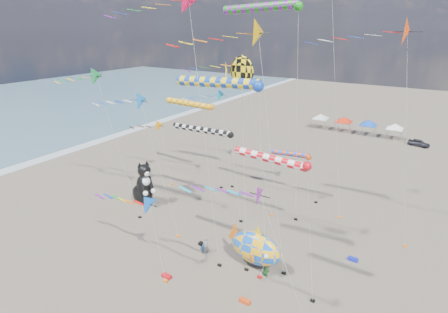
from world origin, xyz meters
TOP-DOWN VIEW (x-y plane):
  - delta_kite_0 at (-16.77, 10.60)m, footprint 10.86×2.03m
  - delta_kite_1 at (6.31, 4.61)m, footprint 10.17×1.64m
  - delta_kite_2 at (2.62, 10.43)m, footprint 11.89×2.39m
  - delta_kite_4 at (-10.14, 23.74)m, footprint 8.52×1.85m
  - delta_kite_5 at (-18.52, 19.75)m, footprint 9.04×1.85m
  - delta_kite_6 at (-3.77, 19.40)m, footprint 12.03×2.20m
  - delta_kite_7 at (-10.79, 9.93)m, footprint 11.70×2.03m
  - delta_kite_8 at (12.01, 21.13)m, footprint 11.67×2.57m
  - delta_kite_9 at (-2.60, 8.22)m, footprint 11.70×2.44m
  - delta_kite_10 at (-5.01, 3.81)m, footprint 9.15×1.98m
  - windsock_0 at (1.06, 25.48)m, footprint 6.67×0.71m
  - windsock_1 at (-1.08, 20.08)m, footprint 9.93×0.96m
  - windsock_2 at (0.35, 9.81)m, footprint 9.32×0.92m
  - windsock_3 at (-12.94, 22.65)m, footprint 9.34×0.84m
  - windsock_4 at (-6.19, 16.24)m, footprint 9.47×0.74m
  - windsock_5 at (5.98, 8.51)m, footprint 7.63×0.71m
  - angelfish_kite at (1.32, 11.02)m, footprint 3.74×3.02m
  - cat_inflatable at (-14.27, 13.94)m, footprint 4.79×3.43m
  - fish_inflatable at (3.97, 9.78)m, footprint 6.67×3.33m
  - person_adult at (-1.27, 9.25)m, footprint 0.75×0.67m
  - child_green at (5.49, 9.12)m, footprint 0.64×0.60m
  - child_blue at (-1.47, 9.03)m, footprint 0.51×0.59m
  - kite_bag_0 at (-2.23, 10.06)m, footprint 0.90×0.44m
  - kite_bag_1 at (-2.13, 4.28)m, footprint 0.90×0.44m
  - kite_bag_2 at (11.59, 15.87)m, footprint 0.90×0.44m
  - kite_bag_3 at (5.38, 5.40)m, footprint 0.90×0.44m
  - tent_row at (1.50, 60.00)m, footprint 19.20×4.20m
  - parked_car at (13.72, 58.00)m, footprint 4.07×2.34m

SIDE VIEW (x-z plane):
  - kite_bag_0 at x=-2.23m, z-range 0.00..0.30m
  - kite_bag_1 at x=-2.13m, z-range 0.00..0.30m
  - kite_bag_2 at x=11.59m, z-range 0.00..0.30m
  - kite_bag_3 at x=5.38m, z-range 0.00..0.30m
  - child_blue at x=-1.47m, z-range 0.00..0.95m
  - child_green at x=5.49m, z-range 0.00..1.05m
  - parked_car at x=13.72m, z-range 0.00..1.30m
  - person_adult at x=-1.27m, z-range 0.00..1.72m
  - fish_inflatable at x=3.97m, z-range -0.16..4.56m
  - cat_inflatable at x=-14.27m, z-range 0.00..5.84m
  - tent_row at x=1.50m, z-range 1.25..5.05m
  - windsock_0 at x=1.06m, z-range 2.78..9.14m
  - delta_kite_10 at x=-5.01m, z-range 2.75..10.90m
  - delta_kite_5 at x=-18.52m, z-range 3.27..12.35m
  - windsock_4 at x=-6.19m, z-range 4.95..15.68m
  - delta_kite_1 at x=6.31m, z-range 4.79..16.87m
  - windsock_3 at x=-12.94m, z-range 5.47..17.35m
  - windsock_5 at x=5.98m, z-range 5.66..17.85m
  - delta_kite_4 at x=-10.14m, z-range 5.50..19.07m
  - delta_kite_7 at x=-10.79m, z-range 6.25..21.47m
  - delta_kite_0 at x=-16.77m, z-range 7.43..24.99m
  - windsock_2 at x=0.35m, z-range 8.23..25.73m
  - delta_kite_6 at x=-3.77m, z-range 8.03..26.92m
  - angelfish_kite at x=1.32m, z-range 8.12..27.30m
  - delta_kite_2 at x=2.62m, z-range 9.61..31.82m
  - delta_kite_8 at x=12.01m, z-range 9.63..31.99m
  - windsock_1 at x=-1.08m, z-range 11.30..35.01m
  - delta_kite_9 at x=-2.60m, z-range 10.82..35.51m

